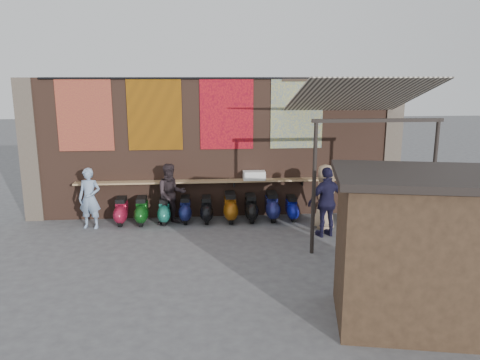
# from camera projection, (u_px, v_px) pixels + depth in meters

# --- Properties ---
(ground) EXTENTS (70.00, 70.00, 0.00)m
(ground) POSITION_uv_depth(u_px,v_px,m) (221.00, 246.00, 11.35)
(ground) COLOR #474749
(ground) RESTS_ON ground
(brick_wall) EXTENTS (10.00, 0.40, 4.00)m
(brick_wall) POSITION_uv_depth(u_px,v_px,m) (216.00, 148.00, 13.53)
(brick_wall) COLOR brown
(brick_wall) RESTS_ON ground
(pier_left) EXTENTS (0.50, 0.50, 4.00)m
(pier_left) POSITION_uv_depth(u_px,v_px,m) (31.00, 150.00, 13.11)
(pier_left) COLOR #4C4238
(pier_left) RESTS_ON ground
(pier_right) EXTENTS (0.50, 0.50, 4.00)m
(pier_right) POSITION_uv_depth(u_px,v_px,m) (390.00, 146.00, 13.96)
(pier_right) COLOR #4C4238
(pier_right) RESTS_ON ground
(eating_counter) EXTENTS (8.00, 0.32, 0.05)m
(eating_counter) POSITION_uv_depth(u_px,v_px,m) (217.00, 181.00, 13.37)
(eating_counter) COLOR #9E7A51
(eating_counter) RESTS_ON brick_wall
(shelf_box) EXTENTS (0.63, 0.32, 0.25)m
(shelf_box) POSITION_uv_depth(u_px,v_px,m) (254.00, 175.00, 13.40)
(shelf_box) COLOR white
(shelf_box) RESTS_ON eating_counter
(tapestry_redgold) EXTENTS (1.50, 0.02, 2.00)m
(tapestry_redgold) POSITION_uv_depth(u_px,v_px,m) (85.00, 115.00, 12.80)
(tapestry_redgold) COLOR maroon
(tapestry_redgold) RESTS_ON brick_wall
(tapestry_sun) EXTENTS (1.50, 0.02, 2.00)m
(tapestry_sun) POSITION_uv_depth(u_px,v_px,m) (155.00, 114.00, 12.96)
(tapestry_sun) COLOR #CD730C
(tapestry_sun) RESTS_ON brick_wall
(tapestry_orange) EXTENTS (1.50, 0.02, 2.00)m
(tapestry_orange) POSITION_uv_depth(u_px,v_px,m) (227.00, 114.00, 13.12)
(tapestry_orange) COLOR red
(tapestry_orange) RESTS_ON brick_wall
(tapestry_multi) EXTENTS (1.50, 0.02, 2.00)m
(tapestry_multi) POSITION_uv_depth(u_px,v_px,m) (297.00, 113.00, 13.29)
(tapestry_multi) COLOR #2A4B9B
(tapestry_multi) RESTS_ON brick_wall
(hang_rail) EXTENTS (9.50, 0.06, 0.06)m
(hang_rail) POSITION_uv_depth(u_px,v_px,m) (216.00, 78.00, 12.87)
(hang_rail) COLOR black
(hang_rail) RESTS_ON brick_wall
(scooter_stool_0) EXTENTS (0.35, 0.77, 0.73)m
(scooter_stool_0) POSITION_uv_depth(u_px,v_px,m) (121.00, 211.00, 12.99)
(scooter_stool_0) COLOR maroon
(scooter_stool_0) RESTS_ON ground
(scooter_stool_1) EXTENTS (0.35, 0.79, 0.75)m
(scooter_stool_1) POSITION_uv_depth(u_px,v_px,m) (142.00, 211.00, 12.99)
(scooter_stool_1) COLOR #0D4412
(scooter_stool_1) RESTS_ON ground
(scooter_stool_2) EXTENTS (0.34, 0.75, 0.71)m
(scooter_stool_2) POSITION_uv_depth(u_px,v_px,m) (164.00, 211.00, 13.07)
(scooter_stool_2) COLOR #1A6A58
(scooter_stool_2) RESTS_ON ground
(scooter_stool_3) EXTENTS (0.34, 0.75, 0.72)m
(scooter_stool_3) POSITION_uv_depth(u_px,v_px,m) (185.00, 210.00, 13.18)
(scooter_stool_3) COLOR #151B51
(scooter_stool_3) RESTS_ON ground
(scooter_stool_4) EXTENTS (0.34, 0.76, 0.72)m
(scooter_stool_4) POSITION_uv_depth(u_px,v_px,m) (206.00, 210.00, 13.17)
(scooter_stool_4) COLOR black
(scooter_stool_4) RESTS_ON ground
(scooter_stool_5) EXTENTS (0.38, 0.85, 0.81)m
(scooter_stool_5) POSITION_uv_depth(u_px,v_px,m) (230.00, 207.00, 13.22)
(scooter_stool_5) COLOR #7C420B
(scooter_stool_5) RESTS_ON ground
(scooter_stool_6) EXTENTS (0.35, 0.79, 0.75)m
(scooter_stool_6) POSITION_uv_depth(u_px,v_px,m) (251.00, 208.00, 13.26)
(scooter_stool_6) COLOR black
(scooter_stool_6) RESTS_ON ground
(scooter_stool_7) EXTENTS (0.38, 0.84, 0.79)m
(scooter_stool_7) POSITION_uv_depth(u_px,v_px,m) (272.00, 206.00, 13.34)
(scooter_stool_7) COLOR navy
(scooter_stool_7) RESTS_ON ground
(scooter_stool_8) EXTENTS (0.32, 0.71, 0.68)m
(scooter_stool_8) POSITION_uv_depth(u_px,v_px,m) (292.00, 208.00, 13.36)
(scooter_stool_8) COLOR #0D158A
(scooter_stool_8) RESTS_ON ground
(diner_left) EXTENTS (0.66, 0.49, 1.65)m
(diner_left) POSITION_uv_depth(u_px,v_px,m) (90.00, 198.00, 12.56)
(diner_left) COLOR #7F98B9
(diner_left) RESTS_ON ground
(diner_right) EXTENTS (0.98, 0.85, 1.71)m
(diner_right) POSITION_uv_depth(u_px,v_px,m) (171.00, 194.00, 12.88)
(diner_right) COLOR #2B2225
(diner_right) RESTS_ON ground
(shopper_navy) EXTENTS (1.14, 0.70, 1.81)m
(shopper_navy) POSITION_uv_depth(u_px,v_px,m) (327.00, 202.00, 11.90)
(shopper_navy) COLOR #191734
(shopper_navy) RESTS_ON ground
(shopper_grey) EXTENTS (1.37, 1.16, 1.84)m
(shopper_grey) POSITION_uv_depth(u_px,v_px,m) (437.00, 216.00, 10.66)
(shopper_grey) COLOR #5D5D62
(shopper_grey) RESTS_ON ground
(shopper_tan) EXTENTS (0.96, 1.02, 1.75)m
(shopper_tan) POSITION_uv_depth(u_px,v_px,m) (325.00, 196.00, 12.55)
(shopper_tan) COLOR #9F8465
(shopper_tan) RESTS_ON ground
(market_stall) EXTENTS (2.57, 2.14, 2.46)m
(market_stall) POSITION_uv_depth(u_px,v_px,m) (411.00, 253.00, 7.62)
(market_stall) COLOR black
(market_stall) RESTS_ON ground
(stall_roof) EXTENTS (2.89, 2.44, 0.12)m
(stall_roof) POSITION_uv_depth(u_px,v_px,m) (417.00, 176.00, 7.33)
(stall_roof) COLOR black
(stall_roof) RESTS_ON market_stall
(stall_sign) EXTENTS (1.18, 0.29, 0.50)m
(stall_sign) POSITION_uv_depth(u_px,v_px,m) (402.00, 206.00, 8.35)
(stall_sign) COLOR gold
(stall_sign) RESTS_ON market_stall
(stall_shelf) EXTENTS (1.86, 0.49, 0.06)m
(stall_shelf) POSITION_uv_depth(u_px,v_px,m) (398.00, 252.00, 8.54)
(stall_shelf) COLOR #473321
(stall_shelf) RESTS_ON market_stall
(awning_canvas) EXTENTS (3.20, 3.28, 0.97)m
(awning_canvas) POSITION_uv_depth(u_px,v_px,m) (357.00, 96.00, 11.73)
(awning_canvas) COLOR beige
(awning_canvas) RESTS_ON brick_wall
(awning_ledger) EXTENTS (3.30, 0.08, 0.12)m
(awning_ledger) POSITION_uv_depth(u_px,v_px,m) (340.00, 79.00, 13.19)
(awning_ledger) COLOR #33261C
(awning_ledger) RESTS_ON brick_wall
(awning_header) EXTENTS (3.00, 0.08, 0.08)m
(awning_header) POSITION_uv_depth(u_px,v_px,m) (378.00, 120.00, 10.37)
(awning_header) COLOR black
(awning_header) RESTS_ON awning_post_left
(awning_post_left) EXTENTS (0.09, 0.09, 3.10)m
(awning_post_left) POSITION_uv_depth(u_px,v_px,m) (314.00, 189.00, 10.60)
(awning_post_left) COLOR black
(awning_post_left) RESTS_ON ground
(awning_post_right) EXTENTS (0.09, 0.09, 3.10)m
(awning_post_right) POSITION_uv_depth(u_px,v_px,m) (433.00, 186.00, 10.82)
(awning_post_right) COLOR black
(awning_post_right) RESTS_ON ground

